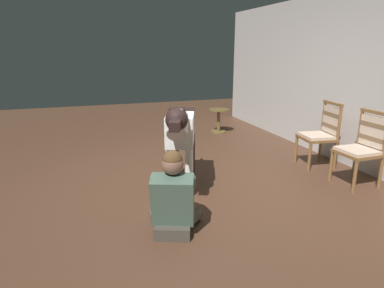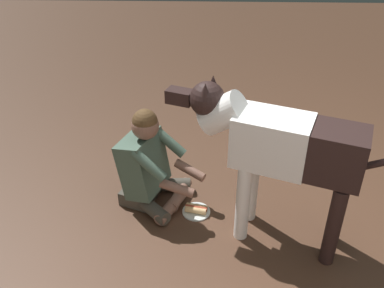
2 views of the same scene
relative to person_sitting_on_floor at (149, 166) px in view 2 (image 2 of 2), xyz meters
name	(u,v)px [view 2 (image 2 of 2)]	position (x,y,z in m)	size (l,w,h in m)	color
ground_plane	(285,235)	(-1.05, 0.38, -0.34)	(14.20, 14.20, 0.00)	#4D3121
person_sitting_on_floor	(149,166)	(0.00, 0.00, 0.00)	(0.72, 0.61, 0.84)	#433E35
large_dog	(279,148)	(-0.93, 0.36, 0.42)	(1.45, 0.67, 1.16)	white
hot_dog_on_plate	(196,210)	(-0.38, 0.14, -0.32)	(0.22, 0.22, 0.06)	silver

